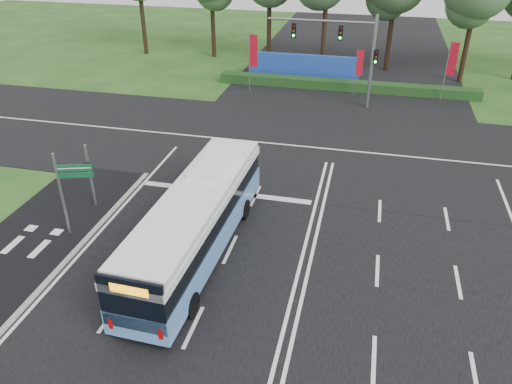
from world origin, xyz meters
TOP-DOWN VIEW (x-y plane):
  - ground at (0.00, 0.00)m, footprint 120.00×120.00m
  - road_main at (0.00, 0.00)m, footprint 20.00×120.00m
  - road_cross at (0.00, 12.00)m, footprint 120.00×14.00m
  - bike_path at (-12.50, -3.00)m, footprint 5.00×18.00m
  - kerb_strip at (-10.10, -3.00)m, footprint 0.25×18.00m
  - city_bus at (-4.60, -0.57)m, footprint 2.88×12.00m
  - pedestrian_signal at (-11.26, 2.12)m, footprint 0.32×0.42m
  - street_sign at (-10.83, -0.36)m, footprint 1.59×0.58m
  - banner_flag_left at (-7.63, 22.20)m, footprint 0.72×0.08m
  - banner_flag_mid at (0.99, 23.20)m, footprint 0.57×0.12m
  - banner_flag_right at (7.99, 23.48)m, footprint 0.70×0.20m
  - traffic_light_gantry at (0.21, 20.50)m, footprint 8.41×0.28m
  - hedge at (0.00, 24.50)m, footprint 22.00×1.20m
  - blue_hoarding at (-4.00, 27.00)m, footprint 10.00×0.30m

SIDE VIEW (x-z plane):
  - ground at x=0.00m, z-range 0.00..0.00m
  - road_main at x=0.00m, z-range 0.00..0.04m
  - road_cross at x=0.00m, z-range 0.00..0.05m
  - bike_path at x=-12.50m, z-range 0.00..0.06m
  - kerb_strip at x=-10.10m, z-range 0.00..0.12m
  - hedge at x=0.00m, z-range 0.00..0.80m
  - blue_hoarding at x=-4.00m, z-range 0.00..2.20m
  - city_bus at x=-4.60m, z-range 0.01..3.44m
  - pedestrian_signal at x=-11.26m, z-range 0.16..3.64m
  - banner_flag_mid at x=0.99m, z-range 0.61..4.48m
  - street_sign at x=-10.83m, z-range 0.53..4.78m
  - banner_flag_right at x=7.99m, z-range 0.72..5.53m
  - banner_flag_left at x=-7.63m, z-range 0.73..5.60m
  - traffic_light_gantry at x=0.21m, z-range 1.16..8.16m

